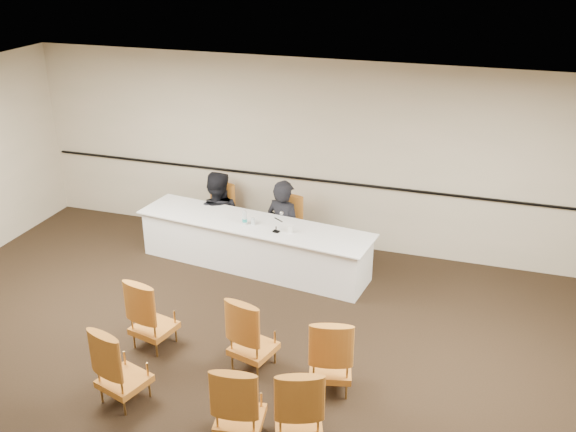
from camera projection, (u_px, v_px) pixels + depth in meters
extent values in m
plane|color=black|center=(233.00, 394.00, 7.11)|extent=(10.00, 10.00, 0.00)
plane|color=silver|center=(222.00, 133.00, 5.90)|extent=(10.00, 10.00, 0.00)
cube|color=beige|center=(328.00, 156.00, 9.98)|extent=(10.00, 0.04, 3.00)
cube|color=black|center=(327.00, 181.00, 10.11)|extent=(9.80, 0.04, 0.03)
imported|color=black|center=(284.00, 232.00, 10.04)|extent=(0.73, 0.59, 1.74)
imported|color=black|center=(217.00, 222.00, 10.54)|extent=(0.96, 0.80, 1.76)
cube|color=white|center=(284.00, 229.00, 9.34)|extent=(0.34, 0.28, 0.00)
cylinder|color=silver|center=(253.00, 221.00, 9.47)|extent=(0.09, 0.09, 0.10)
cylinder|color=white|center=(290.00, 229.00, 9.21)|extent=(0.11, 0.11, 0.12)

